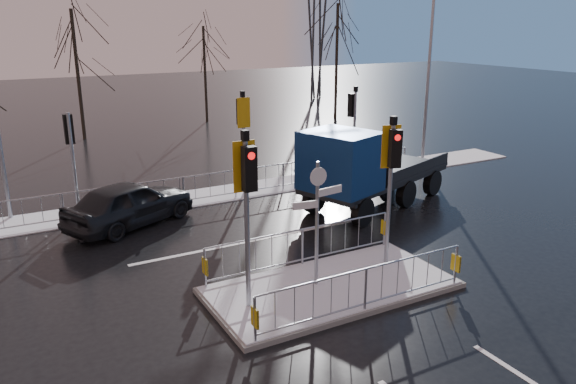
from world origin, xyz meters
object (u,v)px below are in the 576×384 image
flatbed_truck (356,168)px  street_lamp_right (430,66)px  traffic_island (330,275)px  car_far_lane (130,203)px

flatbed_truck → street_lamp_right: size_ratio=0.84×
traffic_island → flatbed_truck: bearing=48.9°
flatbed_truck → car_far_lane: bearing=161.1°
car_far_lane → street_lamp_right: street_lamp_right is taller
traffic_island → street_lamp_right: bearing=38.7°
car_far_lane → street_lamp_right: 14.28m
traffic_island → street_lamp_right: (10.58, 8.49, 4.00)m
car_far_lane → street_lamp_right: bearing=-108.3°
traffic_island → street_lamp_right: street_lamp_right is taller
traffic_island → street_lamp_right: size_ratio=0.75×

